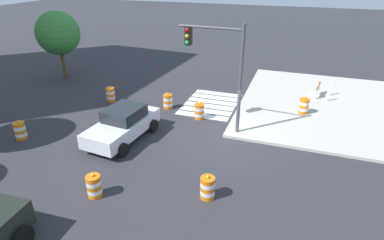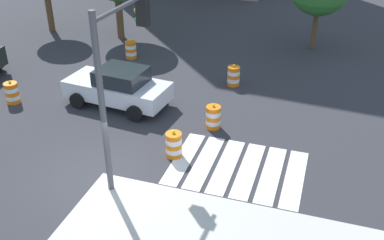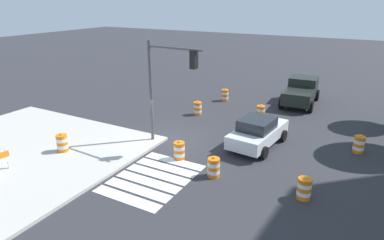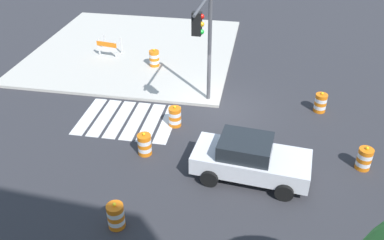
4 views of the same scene
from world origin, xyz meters
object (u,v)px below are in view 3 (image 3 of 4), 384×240
Objects in this scene: traffic_barrel_far_curb at (261,112)px; traffic_barrel_median_near at (179,151)px; traffic_barrel_median_far at (304,188)px; traffic_barrel_near_corner at (359,144)px; traffic_barrel_on_sidewalk at (62,143)px; sports_car at (258,132)px; traffic_barrel_crosswalk_end at (198,108)px; traffic_light_pole at (168,76)px; pickup_truck at (301,91)px; traffic_barrel_lane_center at (225,95)px; traffic_barrel_opposite_curb at (214,167)px.

traffic_barrel_median_near is at bearing -12.08° from traffic_barrel_far_curb.
traffic_barrel_median_near is 1.00× the size of traffic_barrel_median_far.
traffic_barrel_on_sidewalk is (7.63, -13.46, 0.15)m from traffic_barrel_near_corner.
sports_car reaches higher than traffic_barrel_on_sidewalk.
traffic_barrel_near_corner is at bearing 119.53° from traffic_barrel_on_sidewalk.
traffic_barrel_near_corner is 1.00× the size of traffic_barrel_crosswalk_end.
traffic_light_pole is (-1.11, -1.30, 3.46)m from traffic_barrel_median_near.
sports_car is 4.53m from traffic_barrel_far_curb.
traffic_barrel_on_sidewalk reaches higher than traffic_barrel_near_corner.
traffic_barrel_far_curb is (-7.82, 1.67, 0.00)m from traffic_barrel_median_near.
sports_car is 0.85× the size of pickup_truck.
traffic_barrel_near_corner and traffic_barrel_median_far have the same top height.
traffic_light_pole is (4.11, -9.14, 3.46)m from traffic_barrel_near_corner.
traffic_light_pole is at bearing 5.03° from traffic_barrel_lane_center.
pickup_truck reaches higher than sports_car.
traffic_light_pole is at bearing -117.57° from traffic_barrel_opposite_curb.
traffic_barrel_near_corner is 1.00× the size of traffic_barrel_median_near.
traffic_barrel_far_curb is at bearing -17.48° from pickup_truck.
traffic_barrel_near_corner is at bearing 137.05° from traffic_barrel_opposite_curb.
sports_car is 5.24m from traffic_barrel_near_corner.
traffic_barrel_far_curb is at bearing -112.85° from traffic_barrel_near_corner.
pickup_truck is at bearing 162.52° from traffic_barrel_far_curb.
pickup_truck is 5.13× the size of traffic_barrel_median_far.
sports_car reaches higher than traffic_barrel_median_far.
pickup_truck is at bearing 138.10° from traffic_barrel_crosswalk_end.
traffic_barrel_crosswalk_end is 6.93m from traffic_barrel_median_near.
traffic_barrel_near_corner is 9.42m from traffic_barrel_median_near.
traffic_barrel_median_far is at bearing 98.64° from traffic_barrel_on_sidewalk.
traffic_barrel_opposite_curb is (11.28, 4.40, 0.00)m from traffic_barrel_lane_center.
traffic_light_pole is at bearing 129.13° from traffic_barrel_on_sidewalk.
traffic_barrel_crosswalk_end is at bearing -119.51° from sports_car.
traffic_barrel_median_far is at bearing 92.23° from traffic_barrel_opposite_curb.
traffic_barrel_opposite_curb is (5.98, -5.56, 0.00)m from traffic_barrel_near_corner.
traffic_barrel_crosswalk_end is at bearing -168.26° from traffic_light_pole.
traffic_barrel_far_curb is (-1.32, 4.09, 0.00)m from traffic_barrel_crosswalk_end.
traffic_barrel_far_curb is 1.00× the size of traffic_barrel_lane_center.
traffic_barrel_crosswalk_end is 1.00× the size of traffic_barrel_far_curb.
traffic_barrel_lane_center is 0.19× the size of traffic_light_pole.
traffic_barrel_on_sidewalk is 0.19× the size of traffic_light_pole.
traffic_barrel_opposite_curb is (0.76, 2.27, 0.00)m from traffic_barrel_median_near.
traffic_barrel_median_near is 1.00× the size of traffic_barrel_opposite_curb.
pickup_truck is 5.87m from traffic_barrel_lane_center.
traffic_barrel_near_corner is 8.17m from traffic_barrel_opposite_curb.
traffic_light_pole is (-1.71, -7.53, 3.46)m from traffic_barrel_median_far.
pickup_truck is at bearing 113.11° from traffic_barrel_lane_center.
traffic_barrel_crosswalk_end is 1.00× the size of traffic_barrel_on_sidewalk.
traffic_barrel_near_corner is 1.00× the size of traffic_barrel_far_curb.
traffic_barrel_on_sidewalk is (15.22, -8.87, -0.37)m from pickup_truck.
pickup_truck is 13.76m from traffic_barrel_median_far.
traffic_barrel_median_far is at bearing 84.46° from traffic_barrel_median_near.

